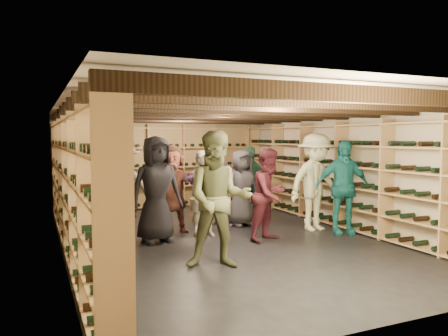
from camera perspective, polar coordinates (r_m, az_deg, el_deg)
name	(u,v)px	position (r m, az deg, el deg)	size (l,w,h in m)	color
ground	(224,238)	(7.98, 0.05, -9.14)	(8.00, 8.00, 0.00)	black
walls	(224,172)	(7.79, 0.05, -0.51)	(5.52, 8.02, 2.40)	#C1B296
ceiling	(224,104)	(7.79, 0.05, 8.32)	(5.50, 8.00, 0.01)	beige
ceiling_joists	(224,112)	(7.78, 0.05, 7.29)	(5.40, 7.12, 0.18)	black
wine_rack_left	(73,185)	(7.18, -19.11, -2.13)	(0.32, 7.50, 2.15)	tan
wine_rack_right	(341,174)	(9.14, 14.98, -0.77)	(0.32, 7.50, 2.15)	tan
wine_rack_back	(165,166)	(11.41, -7.69, 0.25)	(4.70, 0.30, 2.15)	tan
crate_stack_left	(210,200)	(10.32, -1.90, -4.21)	(0.57, 0.46, 0.68)	tan
crate_stack_right	(203,210)	(9.38, -2.77, -5.56)	(0.54, 0.39, 0.51)	tan
crate_loose	(233,218)	(9.43, 1.14, -6.56)	(0.50, 0.33, 0.17)	tan
person_0	(156,189)	(7.63, -8.82, -2.74)	(0.90, 0.59, 1.85)	black
person_1	(120,202)	(7.46, -13.37, -4.30)	(0.55, 0.36, 1.50)	black
person_2	(219,200)	(6.06, -0.69, -4.15)	(0.93, 0.72, 1.91)	#4D5232
person_3	(316,182)	(8.69, 11.88, -1.81)	(1.22, 0.70, 1.89)	beige
person_4	(343,187)	(8.48, 15.24, -2.44)	(1.03, 0.43, 1.77)	#1C7776
person_5	(172,188)	(8.45, -6.80, -2.64)	(1.56, 0.50, 1.68)	brown
person_7	(205,194)	(8.01, -2.56, -3.36)	(0.57, 0.38, 1.57)	gray
person_8	(270,194)	(7.73, 5.99, -3.46)	(0.79, 0.62, 1.63)	#481821
person_9	(122,189)	(8.08, -13.18, -2.71)	(1.14, 0.66, 1.77)	#B7B6A6
person_10	(249,184)	(9.49, 3.23, -2.04)	(0.96, 0.40, 1.63)	#275240
person_11	(216,181)	(8.79, -1.07, -1.73)	(1.74, 0.55, 1.87)	#905F97
person_12	(242,188)	(8.96, 2.34, -2.62)	(0.76, 0.50, 1.56)	#36353A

